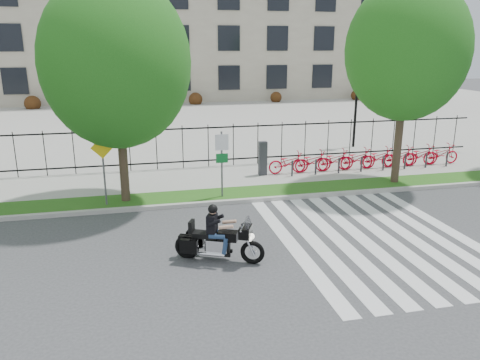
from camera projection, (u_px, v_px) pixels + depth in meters
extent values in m
plane|color=#3A3A3C|center=(219.00, 253.00, 13.34)|extent=(120.00, 120.00, 0.00)
cube|color=#A8A59E|center=(199.00, 204.00, 17.15)|extent=(60.00, 0.20, 0.15)
cube|color=#1D5114|center=(196.00, 197.00, 17.95)|extent=(60.00, 1.50, 0.15)
cube|color=#9A9890|center=(188.00, 179.00, 20.29)|extent=(60.00, 3.50, 0.15)
cube|color=#9A9890|center=(161.00, 119.00, 36.73)|extent=(80.00, 34.00, 0.10)
cube|color=#A29683|center=(146.00, 5.00, 52.67)|extent=(60.00, 20.00, 20.00)
cylinder|color=black|center=(355.00, 113.00, 26.16)|extent=(0.14, 0.14, 4.00)
cylinder|color=black|center=(358.00, 79.00, 25.63)|extent=(0.06, 0.70, 0.70)
sphere|color=white|center=(352.00, 77.00, 25.52)|extent=(0.36, 0.36, 0.36)
sphere|color=white|center=(364.00, 77.00, 25.67)|extent=(0.36, 0.36, 0.36)
cylinder|color=#3A2D1F|center=(123.00, 155.00, 16.89)|extent=(0.32, 0.32, 3.43)
ellipsoid|color=#1B5C15|center=(116.00, 62.00, 15.99)|extent=(5.15, 5.15, 5.93)
cylinder|color=#3A2D1F|center=(399.00, 136.00, 19.19)|extent=(0.32, 0.32, 3.91)
ellipsoid|color=#1B5C15|center=(407.00, 50.00, 18.25)|extent=(4.79, 4.79, 5.51)
cube|color=#2D2D33|center=(263.00, 158.00, 20.53)|extent=(0.35, 0.25, 1.50)
imported|color=red|center=(289.00, 163.00, 20.86)|extent=(1.85, 0.64, 0.97)
cylinder|color=#2D2D33|center=(292.00, 168.00, 20.43)|extent=(0.08, 0.08, 0.70)
imported|color=red|center=(312.00, 161.00, 21.10)|extent=(1.85, 0.64, 0.97)
cylinder|color=#2D2D33|center=(316.00, 167.00, 20.67)|extent=(0.08, 0.08, 0.70)
imported|color=red|center=(334.00, 160.00, 21.34)|extent=(1.85, 0.64, 0.97)
cylinder|color=#2D2D33|center=(339.00, 166.00, 20.91)|extent=(0.08, 0.08, 0.70)
imported|color=red|center=(357.00, 159.00, 21.57)|extent=(1.85, 0.64, 0.97)
cylinder|color=#2D2D33|center=(361.00, 164.00, 21.14)|extent=(0.08, 0.08, 0.70)
imported|color=red|center=(378.00, 158.00, 21.81)|extent=(1.85, 0.64, 0.97)
cylinder|color=#2D2D33|center=(383.00, 163.00, 21.38)|extent=(0.08, 0.08, 0.70)
imported|color=red|center=(399.00, 156.00, 22.04)|extent=(1.85, 0.64, 0.97)
cylinder|color=#2D2D33|center=(405.00, 162.00, 21.61)|extent=(0.08, 0.08, 0.70)
imported|color=red|center=(420.00, 155.00, 22.28)|extent=(1.85, 0.64, 0.97)
cylinder|color=#2D2D33|center=(426.00, 160.00, 21.85)|extent=(0.08, 0.08, 0.70)
imported|color=red|center=(441.00, 154.00, 22.51)|extent=(1.85, 0.64, 0.97)
cylinder|color=#2D2D33|center=(447.00, 159.00, 22.08)|extent=(0.08, 0.08, 0.70)
cylinder|color=#59595B|center=(222.00, 164.00, 17.46)|extent=(0.07, 0.07, 2.50)
cube|color=white|center=(222.00, 142.00, 17.19)|extent=(0.50, 0.03, 0.60)
cube|color=#0C6626|center=(222.00, 158.00, 17.35)|extent=(0.45, 0.03, 0.35)
cylinder|color=#59595B|center=(104.00, 172.00, 16.56)|extent=(0.07, 0.07, 2.40)
cube|color=yellow|center=(102.00, 148.00, 16.28)|extent=(0.78, 0.03, 0.78)
torus|color=black|center=(252.00, 252.00, 12.58)|extent=(0.66, 0.39, 0.67)
torus|color=black|center=(187.00, 247.00, 12.93)|extent=(0.70, 0.42, 0.71)
cube|color=black|center=(245.00, 232.00, 12.45)|extent=(0.48, 0.60, 0.29)
cube|color=#26262B|center=(248.00, 224.00, 12.38)|extent=(0.33, 0.50, 0.29)
cube|color=silver|center=(218.00, 246.00, 12.73)|extent=(0.66, 0.54, 0.39)
cube|color=black|center=(228.00, 236.00, 12.59)|extent=(0.62, 0.52, 0.25)
cube|color=black|center=(205.00, 235.00, 12.72)|extent=(0.76, 0.60, 0.14)
cube|color=black|center=(192.00, 226.00, 12.73)|extent=(0.22, 0.34, 0.33)
cube|color=black|center=(189.00, 246.00, 12.59)|extent=(0.50, 0.34, 0.39)
cube|color=black|center=(195.00, 238.00, 13.13)|extent=(0.50, 0.34, 0.39)
cube|color=black|center=(212.00, 223.00, 12.58)|extent=(0.37, 0.45, 0.50)
sphere|color=tan|center=(213.00, 210.00, 12.47)|extent=(0.22, 0.22, 0.22)
sphere|color=black|center=(213.00, 209.00, 12.46)|extent=(0.26, 0.26, 0.26)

